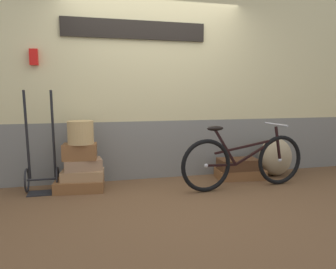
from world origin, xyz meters
The scene contains 12 objects.
ground centered at (0.00, 0.00, -0.03)m, with size 10.10×5.20×0.06m, color brown.
station_building centered at (0.01, 0.85, 1.37)m, with size 8.10×0.74×2.74m.
suitcase_0 centered at (-1.06, 0.39, 0.07)m, with size 0.60×0.37×0.14m, color brown.
suitcase_1 centered at (-1.02, 0.39, 0.20)m, with size 0.52×0.31×0.12m, color #9E754C.
suitcase_2 centered at (-1.01, 0.42, 0.33)m, with size 0.46×0.29×0.14m, color #937051.
suitcase_3 centered at (-1.04, 0.41, 0.50)m, with size 0.41×0.27×0.20m, color brown.
suitcase_4 centered at (1.19, 0.43, 0.07)m, with size 0.67×0.38×0.14m, color brown.
suitcase_5 centered at (1.14, 0.40, 0.22)m, with size 0.55×0.32×0.16m, color #4C2D19.
wicker_basket centered at (-1.03, 0.40, 0.74)m, with size 0.32×0.32×0.29m, color tan.
luggage_trolley centered at (-1.51, 0.46, 0.29)m, with size 0.39×0.37×1.27m.
burlap_sack centered at (1.77, 0.45, 0.28)m, with size 0.49×0.42×0.56m, color #9E8966.
bicycle centered at (1.01, -0.02, 0.35)m, with size 1.76×0.46×0.83m.
Camera 1 is at (-0.99, -3.80, 1.23)m, focal length 35.04 mm.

